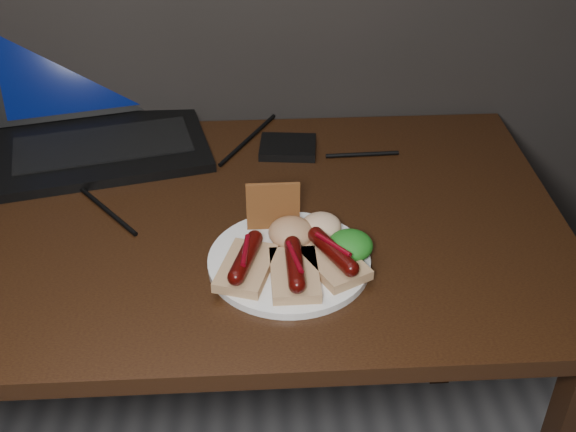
{
  "coord_description": "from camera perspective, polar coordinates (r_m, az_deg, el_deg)",
  "views": [
    {
      "loc": [
        0.18,
        0.39,
        1.45
      ],
      "look_at": [
        0.23,
        1.28,
        0.82
      ],
      "focal_mm": 45.0,
      "sensor_mm": 36.0,
      "label": 1
    }
  ],
  "objects": [
    {
      "name": "desk",
      "position": [
        1.28,
        -10.64,
        -3.59
      ],
      "size": [
        1.4,
        0.7,
        0.75
      ],
      "color": "#321C0C",
      "rests_on": "ground"
    },
    {
      "name": "laptop",
      "position": [
        1.47,
        -14.79,
        7.77
      ],
      "size": [
        0.45,
        0.42,
        0.25
      ],
      "color": "black",
      "rests_on": "desk"
    },
    {
      "name": "hard_drive",
      "position": [
        1.4,
        -0.01,
        5.45
      ],
      "size": [
        0.12,
        0.1,
        0.02
      ],
      "primitive_type": "cube",
      "rotation": [
        0.0,
        0.0,
        -0.1
      ],
      "color": "black",
      "rests_on": "desk"
    },
    {
      "name": "desk_cables",
      "position": [
        1.34,
        -11.1,
        3.2
      ],
      "size": [
        0.93,
        0.4,
        0.01
      ],
      "color": "black",
      "rests_on": "desk"
    },
    {
      "name": "plate",
      "position": [
        1.11,
        0.09,
        -3.59
      ],
      "size": [
        0.32,
        0.32,
        0.01
      ],
      "primitive_type": "cylinder",
      "rotation": [
        0.0,
        0.0,
        0.34
      ],
      "color": "white",
      "rests_on": "desk"
    },
    {
      "name": "bread_sausage_left",
      "position": [
        1.07,
        -3.35,
        -3.74
      ],
      "size": [
        0.1,
        0.13,
        0.04
      ],
      "color": "tan",
      "rests_on": "plate"
    },
    {
      "name": "bread_sausage_center",
      "position": [
        1.06,
        0.52,
        -4.28
      ],
      "size": [
        0.07,
        0.12,
        0.04
      ],
      "color": "tan",
      "rests_on": "plate"
    },
    {
      "name": "bread_sausage_right",
      "position": [
        1.08,
        3.54,
        -3.27
      ],
      "size": [
        0.11,
        0.13,
        0.04
      ],
      "color": "tan",
      "rests_on": "plate"
    },
    {
      "name": "crispbread",
      "position": [
        1.14,
        -1.18,
        0.77
      ],
      "size": [
        0.09,
        0.01,
        0.08
      ],
      "primitive_type": "cube",
      "color": "#975829",
      "rests_on": "plate"
    },
    {
      "name": "salad_greens",
      "position": [
        1.1,
        4.95,
        -2.33
      ],
      "size": [
        0.07,
        0.07,
        0.04
      ],
      "primitive_type": "ellipsoid",
      "color": "#125D14",
      "rests_on": "plate"
    },
    {
      "name": "salsa_mound",
      "position": [
        1.13,
        0.25,
        -1.3
      ],
      "size": [
        0.07,
        0.07,
        0.04
      ],
      "primitive_type": "ellipsoid",
      "color": "maroon",
      "rests_on": "plate"
    },
    {
      "name": "coleslaw_mound",
      "position": [
        1.14,
        2.65,
        -0.81
      ],
      "size": [
        0.06,
        0.06,
        0.04
      ],
      "primitive_type": "ellipsoid",
      "color": "beige",
      "rests_on": "plate"
    }
  ]
}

